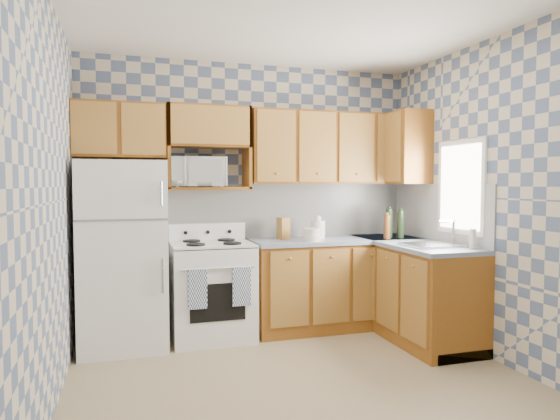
# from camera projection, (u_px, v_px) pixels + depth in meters

# --- Properties ---
(floor) EXTENTS (3.40, 3.40, 0.00)m
(floor) POSITION_uv_depth(u_px,v_px,m) (303.00, 383.00, 3.70)
(floor) COLOR #917B57
(floor) RESTS_ON ground
(back_wall) EXTENTS (3.40, 0.02, 2.70)m
(back_wall) POSITION_uv_depth(u_px,v_px,m) (251.00, 196.00, 5.16)
(back_wall) COLOR slate
(back_wall) RESTS_ON ground
(right_wall) EXTENTS (0.02, 3.20, 2.70)m
(right_wall) POSITION_uv_depth(u_px,v_px,m) (497.00, 199.00, 4.13)
(right_wall) COLOR slate
(right_wall) RESTS_ON ground
(backsplash_back) EXTENTS (2.60, 0.02, 0.56)m
(backsplash_back) POSITION_uv_depth(u_px,v_px,m) (288.00, 210.00, 5.28)
(backsplash_back) COLOR white
(backsplash_back) RESTS_ON back_wall
(backsplash_right) EXTENTS (0.02, 1.60, 0.56)m
(backsplash_right) POSITION_uv_depth(u_px,v_px,m) (438.00, 212.00, 4.90)
(backsplash_right) COLOR white
(backsplash_right) RESTS_ON right_wall
(refrigerator) EXTENTS (0.75, 0.70, 1.68)m
(refrigerator) POSITION_uv_depth(u_px,v_px,m) (123.00, 255.00, 4.48)
(refrigerator) COLOR white
(refrigerator) RESTS_ON floor
(stove_body) EXTENTS (0.76, 0.65, 0.90)m
(stove_body) POSITION_uv_depth(u_px,v_px,m) (212.00, 292.00, 4.76)
(stove_body) COLOR white
(stove_body) RESTS_ON floor
(cooktop) EXTENTS (0.76, 0.65, 0.02)m
(cooktop) POSITION_uv_depth(u_px,v_px,m) (212.00, 244.00, 4.74)
(cooktop) COLOR silver
(cooktop) RESTS_ON stove_body
(backguard) EXTENTS (0.76, 0.08, 0.17)m
(backguard) POSITION_uv_depth(u_px,v_px,m) (207.00, 232.00, 4.99)
(backguard) COLOR white
(backguard) RESTS_ON cooktop
(dish_towel_left) EXTENTS (0.17, 0.02, 0.35)m
(dish_towel_left) POSITION_uv_depth(u_px,v_px,m) (198.00, 289.00, 4.37)
(dish_towel_left) COLOR navy
(dish_towel_left) RESTS_ON stove_body
(dish_towel_right) EXTENTS (0.17, 0.02, 0.35)m
(dish_towel_right) POSITION_uv_depth(u_px,v_px,m) (242.00, 287.00, 4.49)
(dish_towel_right) COLOR navy
(dish_towel_right) RESTS_ON stove_body
(base_cabinets_back) EXTENTS (1.75, 0.60, 0.88)m
(base_cabinets_back) POSITION_uv_depth(u_px,v_px,m) (336.00, 284.00, 5.16)
(base_cabinets_back) COLOR brown
(base_cabinets_back) RESTS_ON floor
(base_cabinets_right) EXTENTS (0.60, 1.60, 0.88)m
(base_cabinets_right) POSITION_uv_depth(u_px,v_px,m) (411.00, 291.00, 4.85)
(base_cabinets_right) COLOR brown
(base_cabinets_right) RESTS_ON floor
(countertop_back) EXTENTS (1.77, 0.63, 0.04)m
(countertop_back) POSITION_uv_depth(u_px,v_px,m) (336.00, 240.00, 5.13)
(countertop_back) COLOR slate
(countertop_back) RESTS_ON base_cabinets_back
(countertop_right) EXTENTS (0.63, 1.60, 0.04)m
(countertop_right) POSITION_uv_depth(u_px,v_px,m) (411.00, 244.00, 4.83)
(countertop_right) COLOR slate
(countertop_right) RESTS_ON base_cabinets_right
(upper_cabinets_back) EXTENTS (1.75, 0.33, 0.74)m
(upper_cabinets_back) POSITION_uv_depth(u_px,v_px,m) (332.00, 148.00, 5.22)
(upper_cabinets_back) COLOR brown
(upper_cabinets_back) RESTS_ON back_wall
(upper_cabinets_fridge) EXTENTS (0.82, 0.33, 0.50)m
(upper_cabinets_fridge) POSITION_uv_depth(u_px,v_px,m) (119.00, 131.00, 4.59)
(upper_cabinets_fridge) COLOR brown
(upper_cabinets_fridge) RESTS_ON back_wall
(upper_cabinets_right) EXTENTS (0.33, 0.70, 0.74)m
(upper_cabinets_right) POSITION_uv_depth(u_px,v_px,m) (401.00, 149.00, 5.25)
(upper_cabinets_right) COLOR brown
(upper_cabinets_right) RESTS_ON right_wall
(microwave_shelf) EXTENTS (0.80, 0.33, 0.03)m
(microwave_shelf) POSITION_uv_depth(u_px,v_px,m) (209.00, 188.00, 4.86)
(microwave_shelf) COLOR brown
(microwave_shelf) RESTS_ON back_wall
(microwave) EXTENTS (0.52, 0.36, 0.28)m
(microwave) POSITION_uv_depth(u_px,v_px,m) (197.00, 172.00, 4.77)
(microwave) COLOR white
(microwave) RESTS_ON microwave_shelf
(sink) EXTENTS (0.48, 0.40, 0.03)m
(sink) POSITION_uv_depth(u_px,v_px,m) (433.00, 245.00, 4.49)
(sink) COLOR #B7B7BC
(sink) RESTS_ON countertop_right
(window) EXTENTS (0.02, 0.66, 0.86)m
(window) POSITION_uv_depth(u_px,v_px,m) (461.00, 187.00, 4.55)
(window) COLOR white
(window) RESTS_ON right_wall
(bottle_0) EXTENTS (0.07, 0.07, 0.30)m
(bottle_0) POSITION_uv_depth(u_px,v_px,m) (389.00, 223.00, 5.14)
(bottle_0) COLOR black
(bottle_0) RESTS_ON countertop_back
(bottle_1) EXTENTS (0.07, 0.07, 0.28)m
(bottle_1) POSITION_uv_depth(u_px,v_px,m) (401.00, 225.00, 5.11)
(bottle_1) COLOR black
(bottle_1) RESTS_ON countertop_back
(bottle_2) EXTENTS (0.07, 0.07, 0.26)m
(bottle_2) POSITION_uv_depth(u_px,v_px,m) (400.00, 225.00, 5.22)
(bottle_2) COLOR brown
(bottle_2) RESTS_ON countertop_back
(bottle_3) EXTENTS (0.07, 0.07, 0.24)m
(bottle_3) POSITION_uv_depth(u_px,v_px,m) (387.00, 227.00, 5.04)
(bottle_3) COLOR brown
(bottle_3) RESTS_ON countertop_back
(knife_block) EXTENTS (0.12, 0.12, 0.22)m
(knife_block) POSITION_uv_depth(u_px,v_px,m) (283.00, 228.00, 5.04)
(knife_block) COLOR brown
(knife_block) RESTS_ON countertop_back
(electric_kettle) EXTENTS (0.15, 0.15, 0.18)m
(electric_kettle) POSITION_uv_depth(u_px,v_px,m) (318.00, 230.00, 5.10)
(electric_kettle) COLOR white
(electric_kettle) RESTS_ON countertop_back
(food_containers) EXTENTS (0.19, 0.19, 0.12)m
(food_containers) POSITION_uv_depth(u_px,v_px,m) (312.00, 235.00, 4.89)
(food_containers) COLOR silver
(food_containers) RESTS_ON countertop_back
(soap_bottle) EXTENTS (0.06, 0.06, 0.17)m
(soap_bottle) POSITION_uv_depth(u_px,v_px,m) (473.00, 239.00, 4.30)
(soap_bottle) COLOR silver
(soap_bottle) RESTS_ON countertop_right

